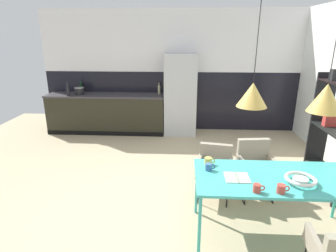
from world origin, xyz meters
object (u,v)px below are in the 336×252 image
dining_table (279,181)px  pendant_lamp_over_table_near (252,95)px  bottle_vinegar_dark (159,89)px  refrigerator_column (180,95)px  open_book (237,178)px  cooking_pot (79,91)px  mug_wide_latte (281,189)px  mug_short_terracotta (208,161)px  bottle_oil_tall (81,88)px  armchair_by_stool (215,164)px  mug_white_ceramic (209,167)px  mug_dark_espresso (257,188)px  bottle_spice_small (68,91)px  armchair_head_of_table (255,161)px  fruit_bowl (301,179)px  open_shelf_unit (335,133)px  pendant_lamp_over_table_far (326,98)px

dining_table → pendant_lamp_over_table_near: size_ratio=1.49×
dining_table → bottle_vinegar_dark: (-1.64, 3.68, 0.30)m
refrigerator_column → open_book: refrigerator_column is taller
cooking_pot → refrigerator_column: bearing=0.8°
dining_table → mug_wide_latte: 0.35m
mug_short_terracotta → bottle_oil_tall: size_ratio=0.48×
cooking_pot → bottle_vinegar_dark: size_ratio=0.84×
armchair_by_stool → cooking_pot: cooking_pot is taller
mug_white_ceramic → bottle_oil_tall: size_ratio=0.44×
mug_dark_espresso → bottle_spice_small: 4.96m
armchair_head_of_table → fruit_bowl: (0.20, -1.02, 0.28)m
armchair_by_stool → mug_white_ceramic: 0.78m
armchair_head_of_table → mug_dark_espresso: 1.29m
open_book → bottle_vinegar_dark: size_ratio=0.97×
mug_dark_espresso → bottle_vinegar_dark: 4.22m
dining_table → bottle_spice_small: 4.96m
fruit_bowl → bottle_oil_tall: size_ratio=1.20×
cooking_pot → bottle_spice_small: size_ratio=0.74×
mug_dark_espresso → fruit_bowl: bearing=22.7°
mug_dark_espresso → bottle_oil_tall: bottle_oil_tall is taller
open_shelf_unit → pendant_lamp_over_table_far: (-0.75, -1.08, 0.73)m
bottle_oil_tall → open_shelf_unit: (4.65, -2.65, -0.12)m
bottle_vinegar_dark → pendant_lamp_over_table_near: pendant_lamp_over_table_near is taller
armchair_by_stool → bottle_vinegar_dark: size_ratio=2.85×
fruit_bowl → open_shelf_unit: open_shelf_unit is taller
mug_white_ceramic → pendant_lamp_over_table_near: size_ratio=0.10×
fruit_bowl → open_book: 0.64m
bottle_spice_small → pendant_lamp_over_table_near: (3.31, -3.29, 0.63)m
fruit_bowl → mug_white_ceramic: mug_white_ceramic is taller
refrigerator_column → pendant_lamp_over_table_near: size_ratio=1.51×
mug_short_terracotta → mug_dark_espresso: same height
refrigerator_column → armchair_head_of_table: size_ratio=2.27×
bottle_spice_small → armchair_by_stool: bearing=-39.1°
armchair_head_of_table → pendant_lamp_over_table_far: size_ratio=0.64×
bottle_vinegar_dark → pendant_lamp_over_table_far: (2.00, -3.64, 0.61)m
mug_wide_latte → mug_dark_espresso: bearing=179.4°
mug_white_ceramic → bottle_vinegar_dark: (-0.88, 3.56, 0.22)m
fruit_bowl → mug_dark_espresso: bearing=-157.3°
open_shelf_unit → pendant_lamp_over_table_far: pendant_lamp_over_table_far is taller
open_book → mug_short_terracotta: mug_short_terracotta is taller
fruit_bowl → mug_short_terracotta: (-0.92, 0.39, 0.00)m
open_book → cooking_pot: 4.68m
bottle_spice_small → cooking_pot: bearing=45.8°
bottle_spice_small → pendant_lamp_over_table_near: pendant_lamp_over_table_near is taller
armchair_head_of_table → fruit_bowl: 1.08m
pendant_lamp_over_table_near → pendant_lamp_over_table_far: bearing=0.8°
armchair_by_stool → dining_table: bearing=136.2°
bottle_vinegar_dark → mug_white_ceramic: bearing=-76.1°
pendant_lamp_over_table_far → mug_dark_espresso: bearing=-151.7°
dining_table → bottle_spice_small: size_ratio=6.11×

